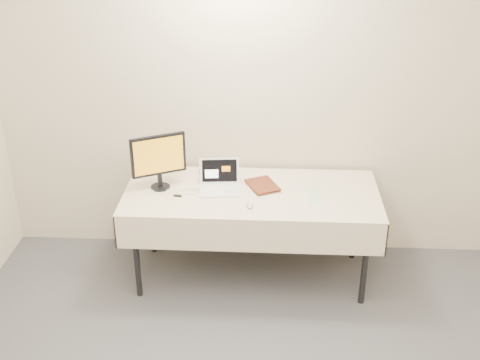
{
  "coord_description": "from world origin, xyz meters",
  "views": [
    {
      "loc": [
        0.12,
        -1.83,
        2.79
      ],
      "look_at": [
        -0.08,
        1.99,
        0.86
      ],
      "focal_mm": 45.0,
      "sensor_mm": 36.0,
      "label": 1
    }
  ],
  "objects_px": {
    "monitor": "(158,158)",
    "book": "(251,174)",
    "laptop": "(220,182)",
    "table": "(252,199)"
  },
  "relations": [
    {
      "from": "monitor",
      "to": "book",
      "type": "distance_m",
      "value": 0.68
    },
    {
      "from": "monitor",
      "to": "laptop",
      "type": "bearing_deg",
      "value": -23.9
    },
    {
      "from": "laptop",
      "to": "book",
      "type": "xyz_separation_m",
      "value": [
        0.23,
        -0.01,
        0.08
      ]
    },
    {
      "from": "table",
      "to": "book",
      "type": "distance_m",
      "value": 0.19
    },
    {
      "from": "laptop",
      "to": "monitor",
      "type": "height_order",
      "value": "monitor"
    },
    {
      "from": "table",
      "to": "monitor",
      "type": "bearing_deg",
      "value": 177.5
    },
    {
      "from": "laptop",
      "to": "book",
      "type": "height_order",
      "value": "book"
    },
    {
      "from": "table",
      "to": "book",
      "type": "relative_size",
      "value": 7.31
    },
    {
      "from": "laptop",
      "to": "monitor",
      "type": "xyz_separation_m",
      "value": [
        -0.44,
        -0.02,
        0.2
      ]
    },
    {
      "from": "table",
      "to": "monitor",
      "type": "xyz_separation_m",
      "value": [
        -0.68,
        0.03,
        0.31
      ]
    }
  ]
}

